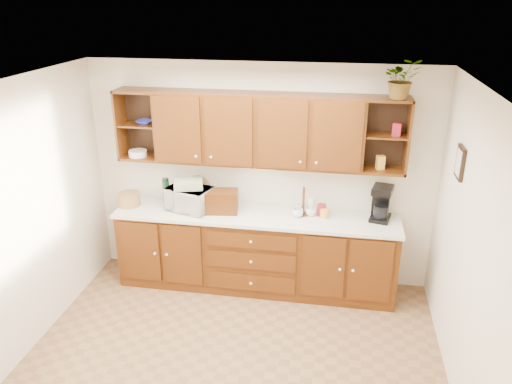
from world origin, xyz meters
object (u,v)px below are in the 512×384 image
at_px(microwave, 189,199).
at_px(bread_box, 222,201).
at_px(potted_plant, 402,79).
at_px(coffee_maker, 381,203).

xyz_separation_m(microwave, bread_box, (0.38, 0.00, -0.01)).
xyz_separation_m(bread_box, potted_plant, (1.85, 0.08, 1.42)).
bearing_deg(coffee_maker, bread_box, -163.22).
distance_m(microwave, potted_plant, 2.64).
bearing_deg(bread_box, microwave, 172.70).
bearing_deg(bread_box, coffee_maker, -3.77).
xyz_separation_m(microwave, potted_plant, (2.23, 0.08, 1.42)).
height_order(coffee_maker, potted_plant, potted_plant).
relative_size(microwave, coffee_maker, 1.26).
distance_m(bread_box, coffee_maker, 1.79).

